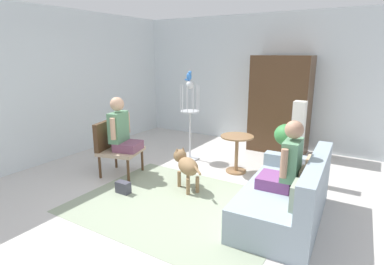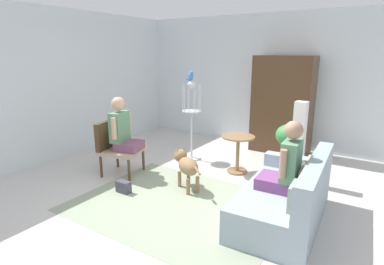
{
  "view_description": "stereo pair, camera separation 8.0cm",
  "coord_description": "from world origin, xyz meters",
  "px_view_note": "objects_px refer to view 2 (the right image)",
  "views": [
    {
      "loc": [
        2.06,
        -3.31,
        2.02
      ],
      "look_at": [
        -0.14,
        0.26,
        0.94
      ],
      "focal_mm": 29.0,
      "sensor_mm": 36.0,
      "label": 1
    },
    {
      "loc": [
        2.12,
        -3.27,
        2.02
      ],
      "look_at": [
        -0.14,
        0.26,
        0.94
      ],
      "focal_mm": 29.0,
      "sensor_mm": 36.0,
      "label": 2
    }
  ],
  "objects_px": {
    "couch": "(288,198)",
    "armoire_cabinet": "(282,105)",
    "column_lamp": "(298,143)",
    "potted_plant": "(288,143)",
    "round_end_table": "(238,149)",
    "handbag": "(123,187)",
    "bird_cage_stand": "(191,123)",
    "dog": "(187,165)",
    "parrot": "(191,76)",
    "armchair": "(115,144)",
    "person_on_armchair": "(122,129)",
    "person_on_couch": "(286,163)"
  },
  "relations": [
    {
      "from": "potted_plant",
      "to": "round_end_table",
      "type": "bearing_deg",
      "value": -146.17
    },
    {
      "from": "bird_cage_stand",
      "to": "column_lamp",
      "type": "height_order",
      "value": "bird_cage_stand"
    },
    {
      "from": "armchair",
      "to": "dog",
      "type": "relative_size",
      "value": 1.31
    },
    {
      "from": "person_on_couch",
      "to": "column_lamp",
      "type": "xyz_separation_m",
      "value": [
        -0.18,
        1.3,
        -0.1
      ]
    },
    {
      "from": "armchair",
      "to": "person_on_armchair",
      "type": "relative_size",
      "value": 1.03
    },
    {
      "from": "couch",
      "to": "round_end_table",
      "type": "distance_m",
      "value": 1.65
    },
    {
      "from": "round_end_table",
      "to": "parrot",
      "type": "relative_size",
      "value": 3.57
    },
    {
      "from": "person_on_armchair",
      "to": "bird_cage_stand",
      "type": "distance_m",
      "value": 1.39
    },
    {
      "from": "round_end_table",
      "to": "bird_cage_stand",
      "type": "height_order",
      "value": "bird_cage_stand"
    },
    {
      "from": "person_on_couch",
      "to": "round_end_table",
      "type": "xyz_separation_m",
      "value": [
        -1.14,
        1.17,
        -0.33
      ]
    },
    {
      "from": "bird_cage_stand",
      "to": "handbag",
      "type": "relative_size",
      "value": 6.89
    },
    {
      "from": "armchair",
      "to": "dog",
      "type": "height_order",
      "value": "armchair"
    },
    {
      "from": "bird_cage_stand",
      "to": "person_on_couch",
      "type": "bearing_deg",
      "value": -31.32
    },
    {
      "from": "column_lamp",
      "to": "handbag",
      "type": "xyz_separation_m",
      "value": [
        -2.04,
        -1.79,
        -0.56
      ]
    },
    {
      "from": "person_on_armchair",
      "to": "round_end_table",
      "type": "distance_m",
      "value": 1.98
    },
    {
      "from": "round_end_table",
      "to": "person_on_couch",
      "type": "bearing_deg",
      "value": -45.67
    },
    {
      "from": "person_on_couch",
      "to": "couch",
      "type": "bearing_deg",
      "value": 31.6
    },
    {
      "from": "armoire_cabinet",
      "to": "parrot",
      "type": "bearing_deg",
      "value": -132.95
    },
    {
      "from": "round_end_table",
      "to": "potted_plant",
      "type": "distance_m",
      "value": 0.86
    },
    {
      "from": "parrot",
      "to": "bird_cage_stand",
      "type": "bearing_deg",
      "value": 0.0
    },
    {
      "from": "dog",
      "to": "potted_plant",
      "type": "bearing_deg",
      "value": 54.03
    },
    {
      "from": "parrot",
      "to": "potted_plant",
      "type": "bearing_deg",
      "value": 9.77
    },
    {
      "from": "round_end_table",
      "to": "potted_plant",
      "type": "relative_size",
      "value": 0.77
    },
    {
      "from": "bird_cage_stand",
      "to": "handbag",
      "type": "xyz_separation_m",
      "value": [
        -0.02,
        -1.83,
        -0.64
      ]
    },
    {
      "from": "couch",
      "to": "column_lamp",
      "type": "height_order",
      "value": "column_lamp"
    },
    {
      "from": "bird_cage_stand",
      "to": "parrot",
      "type": "bearing_deg",
      "value": -180.0
    },
    {
      "from": "person_on_armchair",
      "to": "bird_cage_stand",
      "type": "xyz_separation_m",
      "value": [
        0.54,
        1.28,
        -0.07
      ]
    },
    {
      "from": "round_end_table",
      "to": "bird_cage_stand",
      "type": "relative_size",
      "value": 0.43
    },
    {
      "from": "column_lamp",
      "to": "handbag",
      "type": "height_order",
      "value": "column_lamp"
    },
    {
      "from": "armchair",
      "to": "handbag",
      "type": "xyz_separation_m",
      "value": [
        0.67,
        -0.51,
        -0.43
      ]
    },
    {
      "from": "round_end_table",
      "to": "handbag",
      "type": "bearing_deg",
      "value": -122.91
    },
    {
      "from": "column_lamp",
      "to": "armoire_cabinet",
      "type": "xyz_separation_m",
      "value": [
        -0.72,
        1.45,
        0.34
      ]
    },
    {
      "from": "column_lamp",
      "to": "armoire_cabinet",
      "type": "distance_m",
      "value": 1.65
    },
    {
      "from": "round_end_table",
      "to": "dog",
      "type": "xyz_separation_m",
      "value": [
        -0.38,
        -1.02,
        -0.04
      ]
    },
    {
      "from": "couch",
      "to": "person_on_couch",
      "type": "relative_size",
      "value": 2.07
    },
    {
      "from": "person_on_couch",
      "to": "potted_plant",
      "type": "bearing_deg",
      "value": 104.79
    },
    {
      "from": "armchair",
      "to": "bird_cage_stand",
      "type": "distance_m",
      "value": 1.51
    },
    {
      "from": "dog",
      "to": "column_lamp",
      "type": "relative_size",
      "value": 0.53
    },
    {
      "from": "dog",
      "to": "armchair",
      "type": "bearing_deg",
      "value": -174.35
    },
    {
      "from": "armoire_cabinet",
      "to": "round_end_table",
      "type": "bearing_deg",
      "value": -98.87
    },
    {
      "from": "dog",
      "to": "potted_plant",
      "type": "height_order",
      "value": "potted_plant"
    },
    {
      "from": "round_end_table",
      "to": "handbag",
      "type": "relative_size",
      "value": 2.96
    },
    {
      "from": "couch",
      "to": "armoire_cabinet",
      "type": "xyz_separation_m",
      "value": [
        -0.94,
        2.72,
        0.69
      ]
    },
    {
      "from": "armoire_cabinet",
      "to": "handbag",
      "type": "bearing_deg",
      "value": -112.19
    },
    {
      "from": "armchair",
      "to": "person_on_couch",
      "type": "relative_size",
      "value": 1.07
    },
    {
      "from": "person_on_couch",
      "to": "person_on_armchair",
      "type": "relative_size",
      "value": 0.97
    },
    {
      "from": "person_on_armchair",
      "to": "armoire_cabinet",
      "type": "bearing_deg",
      "value": 55.76
    },
    {
      "from": "round_end_table",
      "to": "column_lamp",
      "type": "relative_size",
      "value": 0.5
    },
    {
      "from": "couch",
      "to": "armoire_cabinet",
      "type": "height_order",
      "value": "armoire_cabinet"
    },
    {
      "from": "couch",
      "to": "armchair",
      "type": "xyz_separation_m",
      "value": [
        -2.93,
        -0.02,
        0.23
      ]
    }
  ]
}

